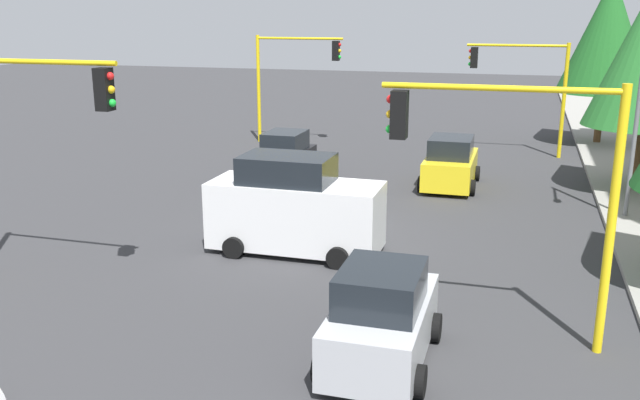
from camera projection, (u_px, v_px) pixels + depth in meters
ground_plane at (322, 231)px, 21.42m from camera, size 120.00×120.00×0.00m
traffic_signal_near_right at (22, 125)px, 16.37m from camera, size 0.36×4.59×5.63m
traffic_signal_far_right at (292, 68)px, 34.90m from camera, size 0.36×4.59×5.48m
traffic_signal_near_left at (515, 161)px, 13.33m from camera, size 0.36×4.59×5.33m
traffic_signal_far_left at (523, 76)px, 31.85m from camera, size 0.36×4.59×5.27m
tree_roadside_far at (608, 34)px, 34.03m from camera, size 4.61×4.61×8.44m
delivery_van_white at (294, 208)px, 19.29m from camera, size 2.22×4.80×2.77m
car_yellow at (450, 164)px, 26.73m from camera, size 3.97×2.11×1.98m
car_black at (284, 159)px, 27.67m from camera, size 3.65×1.99×1.98m
car_silver at (382, 319)px, 13.20m from camera, size 3.61×2.03×1.98m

